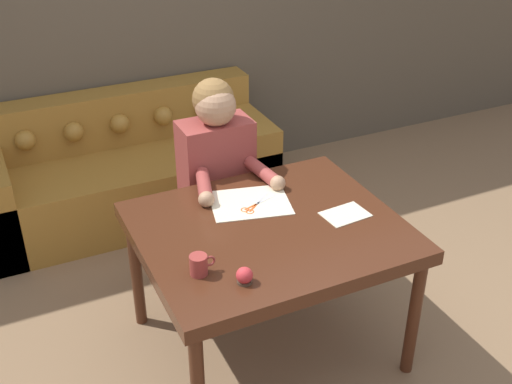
{
  "coord_description": "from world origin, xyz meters",
  "views": [
    {
      "loc": [
        -1.18,
        -2.28,
        2.36
      ],
      "look_at": [
        -0.05,
        0.12,
        0.84
      ],
      "focal_mm": 45.0,
      "sensor_mm": 36.0,
      "label": 1
    }
  ],
  "objects_px": {
    "dining_table": "(269,238)",
    "pin_cushion": "(244,276)",
    "person": "(217,182)",
    "mug": "(199,265)",
    "scissors": "(253,207)",
    "couch": "(129,173)"
  },
  "relations": [
    {
      "from": "dining_table",
      "to": "person",
      "type": "relative_size",
      "value": 0.99
    },
    {
      "from": "pin_cushion",
      "to": "person",
      "type": "bearing_deg",
      "value": 73.94
    },
    {
      "from": "scissors",
      "to": "mug",
      "type": "height_order",
      "value": "mug"
    },
    {
      "from": "dining_table",
      "to": "pin_cushion",
      "type": "distance_m",
      "value": 0.45
    },
    {
      "from": "person",
      "to": "mug",
      "type": "height_order",
      "value": "person"
    },
    {
      "from": "scissors",
      "to": "pin_cushion",
      "type": "relative_size",
      "value": 3.05
    },
    {
      "from": "dining_table",
      "to": "scissors",
      "type": "xyz_separation_m",
      "value": [
        0.0,
        0.18,
        0.07
      ]
    },
    {
      "from": "dining_table",
      "to": "mug",
      "type": "bearing_deg",
      "value": -154.29
    },
    {
      "from": "dining_table",
      "to": "couch",
      "type": "relative_size",
      "value": 0.63
    },
    {
      "from": "dining_table",
      "to": "pin_cushion",
      "type": "xyz_separation_m",
      "value": [
        -0.28,
        -0.34,
        0.1
      ]
    },
    {
      "from": "person",
      "to": "scissors",
      "type": "relative_size",
      "value": 5.63
    },
    {
      "from": "couch",
      "to": "scissors",
      "type": "relative_size",
      "value": 8.8
    },
    {
      "from": "couch",
      "to": "pin_cushion",
      "type": "distance_m",
      "value": 2.0
    },
    {
      "from": "couch",
      "to": "pin_cushion",
      "type": "height_order",
      "value": "couch"
    },
    {
      "from": "person",
      "to": "mug",
      "type": "xyz_separation_m",
      "value": [
        -0.43,
        -0.87,
        0.15
      ]
    },
    {
      "from": "scissors",
      "to": "pin_cushion",
      "type": "height_order",
      "value": "pin_cushion"
    },
    {
      "from": "scissors",
      "to": "person",
      "type": "bearing_deg",
      "value": 89.36
    },
    {
      "from": "scissors",
      "to": "mug",
      "type": "relative_size",
      "value": 1.93
    },
    {
      "from": "couch",
      "to": "dining_table",
      "type": "bearing_deg",
      "value": -80.41
    },
    {
      "from": "scissors",
      "to": "mug",
      "type": "distance_m",
      "value": 0.58
    },
    {
      "from": "couch",
      "to": "mug",
      "type": "relative_size",
      "value": 16.98
    },
    {
      "from": "dining_table",
      "to": "pin_cushion",
      "type": "relative_size",
      "value": 16.92
    }
  ]
}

